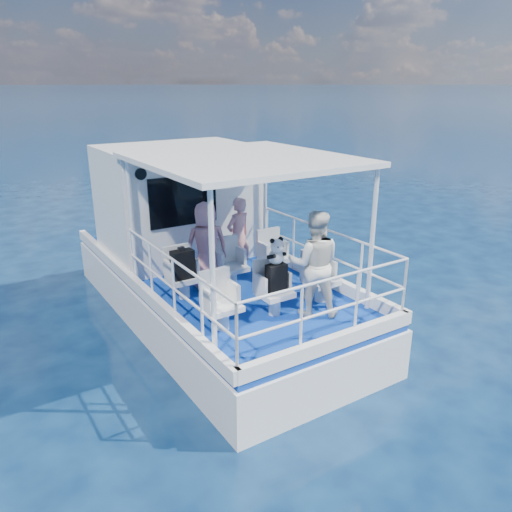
% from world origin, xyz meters
% --- Properties ---
extents(ground, '(2000.00, 2000.00, 0.00)m').
position_xyz_m(ground, '(0.00, 0.00, 0.00)').
color(ground, '#081B3A').
rests_on(ground, ground).
extents(hull, '(3.00, 7.00, 1.60)m').
position_xyz_m(hull, '(0.00, 1.00, 0.00)').
color(hull, white).
rests_on(hull, ground).
extents(deck, '(2.90, 6.90, 0.10)m').
position_xyz_m(deck, '(0.00, 1.00, 0.85)').
color(deck, navy).
rests_on(deck, hull).
extents(cabin, '(2.85, 2.00, 2.20)m').
position_xyz_m(cabin, '(0.00, 2.30, 2.00)').
color(cabin, white).
rests_on(cabin, deck).
extents(canopy, '(3.00, 3.20, 0.08)m').
position_xyz_m(canopy, '(0.00, -0.20, 3.14)').
color(canopy, white).
rests_on(canopy, cabin).
extents(canopy_posts, '(2.77, 2.97, 2.20)m').
position_xyz_m(canopy_posts, '(0.00, -0.25, 2.00)').
color(canopy_posts, white).
rests_on(canopy_posts, deck).
extents(railings, '(2.84, 3.59, 1.00)m').
position_xyz_m(railings, '(0.00, -0.58, 1.40)').
color(railings, white).
rests_on(railings, deck).
extents(seat_port_fwd, '(0.48, 0.46, 0.38)m').
position_xyz_m(seat_port_fwd, '(-0.90, 0.20, 1.09)').
color(seat_port_fwd, silver).
rests_on(seat_port_fwd, deck).
extents(seat_center_fwd, '(0.48, 0.46, 0.38)m').
position_xyz_m(seat_center_fwd, '(0.00, 0.20, 1.09)').
color(seat_center_fwd, silver).
rests_on(seat_center_fwd, deck).
extents(seat_stbd_fwd, '(0.48, 0.46, 0.38)m').
position_xyz_m(seat_stbd_fwd, '(0.90, 0.20, 1.09)').
color(seat_stbd_fwd, silver).
rests_on(seat_stbd_fwd, deck).
extents(seat_port_aft, '(0.48, 0.46, 0.38)m').
position_xyz_m(seat_port_aft, '(-0.90, -1.10, 1.09)').
color(seat_port_aft, silver).
rests_on(seat_port_aft, deck).
extents(seat_center_aft, '(0.48, 0.46, 0.38)m').
position_xyz_m(seat_center_aft, '(0.00, -1.10, 1.09)').
color(seat_center_aft, silver).
rests_on(seat_center_aft, deck).
extents(seat_stbd_aft, '(0.48, 0.46, 0.38)m').
position_xyz_m(seat_stbd_aft, '(0.90, -1.10, 1.09)').
color(seat_stbd_aft, silver).
rests_on(seat_stbd_aft, deck).
extents(passenger_port_fwd, '(0.64, 0.52, 1.50)m').
position_xyz_m(passenger_port_fwd, '(-0.36, 0.41, 1.65)').
color(passenger_port_fwd, '#C98289').
rests_on(passenger_port_fwd, deck).
extents(passenger_stbd_fwd, '(0.58, 0.44, 1.43)m').
position_xyz_m(passenger_stbd_fwd, '(0.43, 0.68, 1.61)').
color(passenger_stbd_fwd, pink).
rests_on(passenger_stbd_fwd, deck).
extents(passenger_stbd_aft, '(1.00, 0.95, 1.62)m').
position_xyz_m(passenger_stbd_aft, '(0.50, -1.40, 1.71)').
color(passenger_stbd_aft, silver).
rests_on(passenger_stbd_aft, deck).
extents(backpack_port, '(0.35, 0.20, 0.47)m').
position_xyz_m(backpack_port, '(-0.94, 0.13, 1.51)').
color(backpack_port, black).
rests_on(backpack_port, seat_port_fwd).
extents(backpack_center, '(0.30, 0.17, 0.45)m').
position_xyz_m(backpack_center, '(-0.01, -1.15, 1.50)').
color(backpack_center, black).
rests_on(backpack_center, seat_center_aft).
extents(compact_camera, '(0.10, 0.06, 0.06)m').
position_xyz_m(compact_camera, '(-0.95, 0.13, 1.78)').
color(compact_camera, black).
rests_on(compact_camera, backpack_port).
extents(panda, '(0.26, 0.21, 0.40)m').
position_xyz_m(panda, '(-0.00, -1.13, 1.93)').
color(panda, white).
rests_on(panda, backpack_center).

